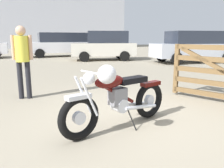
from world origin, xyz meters
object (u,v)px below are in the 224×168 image
vintage_motorcycle (117,98)px  white_estate_far (61,44)px  pale_sedan_back (104,45)px  bystander (22,55)px  blue_hatchback_right (196,46)px

vintage_motorcycle → white_estate_far: size_ratio=0.39×
pale_sedan_back → white_estate_far: 4.38m
vintage_motorcycle → white_estate_far: bearing=-113.9°
bystander → pale_sedan_back: size_ratio=0.41×
blue_hatchback_right → pale_sedan_back: bearing=-28.0°
pale_sedan_back → white_estate_far: (-2.60, 3.52, 0.02)m
vintage_motorcycle → white_estate_far: (-0.69, 14.37, 0.45)m
pale_sedan_back → white_estate_far: pale_sedan_back is taller
blue_hatchback_right → vintage_motorcycle: bearing=51.2°
white_estate_far → bystander: bearing=76.3°
vintage_motorcycle → blue_hatchback_right: size_ratio=0.41×
pale_sedan_back → blue_hatchback_right: pale_sedan_back is taller
bystander → blue_hatchback_right: bearing=133.0°
pale_sedan_back → bystander: bearing=71.9°
vintage_motorcycle → pale_sedan_back: (1.92, 10.85, 0.43)m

